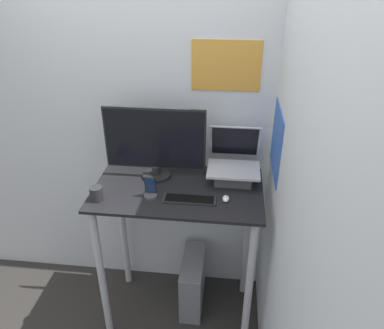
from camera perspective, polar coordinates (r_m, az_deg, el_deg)
wall_back at (r=2.68m, az=-0.95°, el=3.88°), size 6.00×0.06×2.60m
wall_side_right at (r=2.06m, az=14.05°, el=-5.49°), size 0.06×6.00×2.60m
desk at (r=2.56m, az=-2.04°, el=-8.63°), size 1.08×0.63×1.14m
laptop at (r=2.47m, az=6.34°, el=-0.56°), size 0.34×0.33×0.34m
monitor at (r=2.43m, az=-5.67°, el=3.11°), size 0.66×0.19×0.49m
keyboard at (r=2.28m, az=-0.38°, el=-5.35°), size 0.32×0.10×0.02m
mouse at (r=2.29m, az=5.18°, el=-5.20°), size 0.04×0.07×0.03m
cell_phone at (r=2.32m, az=-6.35°, el=-4.01°), size 0.08×0.08×0.14m
computer_tower at (r=3.06m, az=0.12°, el=-17.43°), size 0.16×0.45×0.44m
mug at (r=2.35m, az=-14.37°, el=-4.31°), size 0.08×0.08×0.09m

